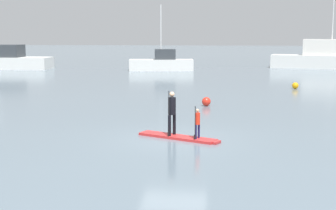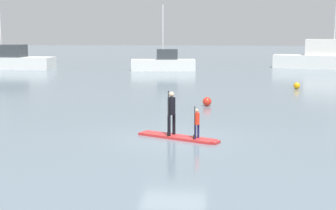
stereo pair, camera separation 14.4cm
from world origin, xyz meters
TOP-DOWN VIEW (x-y plane):
  - ground_plane at (0.00, 0.00)m, footprint 240.00×240.00m
  - paddleboard_near at (0.16, 0.23)m, footprint 3.26×1.98m
  - paddler_adult at (-0.12, 0.36)m, footprint 0.40×0.48m
  - paddler_child_solo at (0.88, -0.14)m, footprint 0.26×0.37m
  - fishing_boat_white_large at (-21.62, 33.56)m, footprint 9.96×3.11m
  - motor_boat_small_navy at (-4.44, 33.06)m, footprint 6.79×2.86m
  - trawler_grey_distant at (12.19, 37.67)m, footprint 9.87×4.52m
  - mooring_buoy_near at (6.96, 17.58)m, footprint 0.46×0.46m
  - mooring_buoy_mid at (0.94, 8.77)m, footprint 0.49×0.49m

SIDE VIEW (x-z plane):
  - ground_plane at x=0.00m, z-range 0.00..0.00m
  - paddleboard_near at x=0.16m, z-range 0.00..0.10m
  - mooring_buoy_near at x=6.96m, z-range 0.00..0.46m
  - mooring_buoy_mid at x=0.94m, z-range 0.00..0.49m
  - paddler_child_solo at x=0.88m, z-range 0.11..1.35m
  - motor_boat_small_navy at x=-4.44m, z-range -2.58..4.13m
  - fishing_boat_white_large at x=-21.62m, z-range -2.39..4.26m
  - paddler_adult at x=-0.12m, z-range 0.19..1.94m
  - trawler_grey_distant at x=12.19m, z-range -3.72..6.11m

